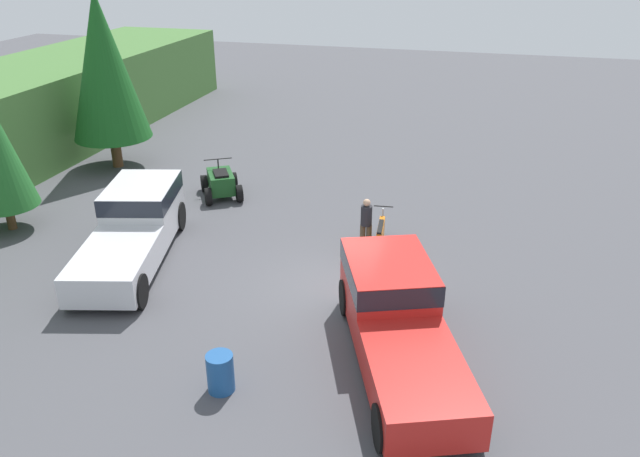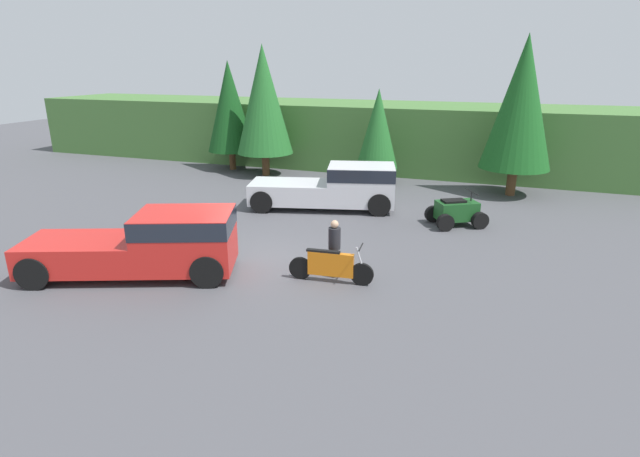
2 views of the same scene
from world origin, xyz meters
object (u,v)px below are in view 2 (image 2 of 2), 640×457
object	(u,v)px
rider_person	(334,246)
steel_barrel	(158,219)
pickup_truck_red	(151,242)
quad_atv	(456,212)
pickup_truck_second	(337,186)
dirt_bike	(331,266)

from	to	relation	value
rider_person	steel_barrel	world-z (taller)	rider_person
pickup_truck_red	quad_atv	size ratio (longest dim) A/B	2.58
pickup_truck_red	pickup_truck_second	distance (m)	8.79
pickup_truck_second	rider_person	size ratio (longest dim) A/B	3.74
pickup_truck_red	steel_barrel	xyz separation A→B (m)	(-2.33, 3.35, -0.55)
dirt_bike	steel_barrel	distance (m)	7.60
pickup_truck_red	dirt_bike	distance (m)	5.14
steel_barrel	rider_person	bearing A→B (deg)	-13.00
rider_person	steel_barrel	distance (m)	7.46
quad_atv	rider_person	bearing A→B (deg)	-146.07
pickup_truck_red	steel_barrel	bearing A→B (deg)	103.61
pickup_truck_red	pickup_truck_second	world-z (taller)	same
dirt_bike	quad_atv	bearing A→B (deg)	61.12
pickup_truck_red	dirt_bike	bearing A→B (deg)	-7.34
rider_person	steel_barrel	bearing A→B (deg)	150.87
quad_atv	steel_barrel	size ratio (longest dim) A/B	2.72
pickup_truck_red	rider_person	bearing A→B (deg)	-2.42
pickup_truck_red	quad_atv	xyz separation A→B (m)	(7.78, 7.67, -0.47)
dirt_bike	rider_person	bearing A→B (deg)	90.32
pickup_truck_red	steel_barrel	distance (m)	4.12
pickup_truck_second	dirt_bike	distance (m)	7.41
dirt_bike	pickup_truck_red	bearing A→B (deg)	-171.45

